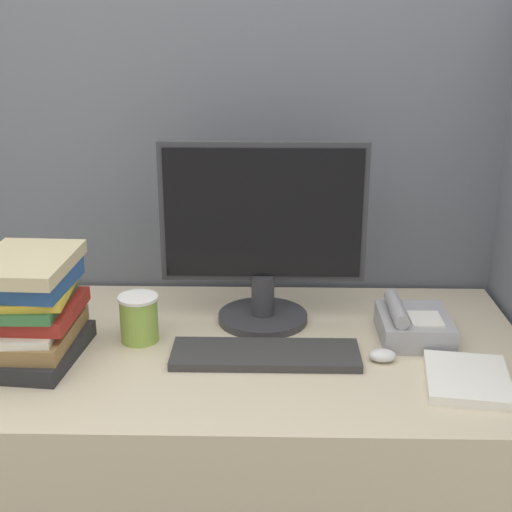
{
  "coord_description": "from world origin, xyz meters",
  "views": [
    {
      "loc": [
        0.05,
        -1.2,
        1.55
      ],
      "look_at": [
        0.02,
        0.44,
        0.98
      ],
      "focal_mm": 50.0,
      "sensor_mm": 36.0,
      "label": 1
    }
  ],
  "objects_px": {
    "keyboard": "(265,355)",
    "desk_telephone": "(412,325)",
    "monitor": "(263,239)",
    "book_stack": "(28,309)",
    "coffee_cup": "(139,318)",
    "mouse": "(382,355)"
  },
  "relations": [
    {
      "from": "keyboard",
      "to": "mouse",
      "type": "relative_size",
      "value": 6.91
    },
    {
      "from": "keyboard",
      "to": "desk_telephone",
      "type": "xyz_separation_m",
      "value": [
        0.37,
        0.12,
        0.03
      ]
    },
    {
      "from": "monitor",
      "to": "mouse",
      "type": "relative_size",
      "value": 8.17
    },
    {
      "from": "monitor",
      "to": "book_stack",
      "type": "xyz_separation_m",
      "value": [
        -0.55,
        -0.22,
        -0.11
      ]
    },
    {
      "from": "coffee_cup",
      "to": "book_stack",
      "type": "relative_size",
      "value": 0.37
    },
    {
      "from": "coffee_cup",
      "to": "book_stack",
      "type": "distance_m",
      "value": 0.27
    },
    {
      "from": "mouse",
      "to": "coffee_cup",
      "type": "distance_m",
      "value": 0.61
    },
    {
      "from": "monitor",
      "to": "coffee_cup",
      "type": "distance_m",
      "value": 0.38
    },
    {
      "from": "keyboard",
      "to": "desk_telephone",
      "type": "height_order",
      "value": "desk_telephone"
    },
    {
      "from": "keyboard",
      "to": "coffee_cup",
      "type": "distance_m",
      "value": 0.34
    },
    {
      "from": "monitor",
      "to": "coffee_cup",
      "type": "relative_size",
      "value": 4.45
    },
    {
      "from": "keyboard",
      "to": "desk_telephone",
      "type": "distance_m",
      "value": 0.39
    },
    {
      "from": "monitor",
      "to": "book_stack",
      "type": "bearing_deg",
      "value": -158.62
    },
    {
      "from": "coffee_cup",
      "to": "book_stack",
      "type": "height_order",
      "value": "book_stack"
    },
    {
      "from": "monitor",
      "to": "book_stack",
      "type": "distance_m",
      "value": 0.61
    },
    {
      "from": "desk_telephone",
      "to": "coffee_cup",
      "type": "bearing_deg",
      "value": -177.59
    },
    {
      "from": "keyboard",
      "to": "desk_telephone",
      "type": "relative_size",
      "value": 2.2
    },
    {
      "from": "book_stack",
      "to": "desk_telephone",
      "type": "distance_m",
      "value": 0.95
    },
    {
      "from": "coffee_cup",
      "to": "monitor",
      "type": "bearing_deg",
      "value": 22.64
    },
    {
      "from": "monitor",
      "to": "mouse",
      "type": "height_order",
      "value": "monitor"
    },
    {
      "from": "keyboard",
      "to": "coffee_cup",
      "type": "relative_size",
      "value": 3.76
    },
    {
      "from": "book_stack",
      "to": "desk_telephone",
      "type": "relative_size",
      "value": 1.58
    }
  ]
}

